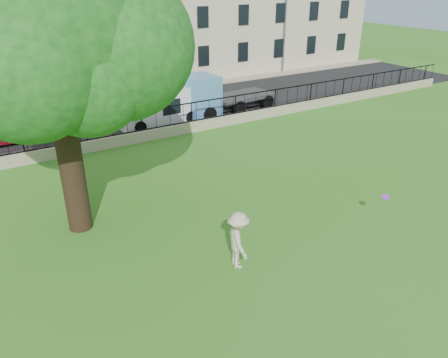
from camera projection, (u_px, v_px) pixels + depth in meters
ground at (279, 247)px, 14.69m from camera, size 120.00×120.00×0.00m
retaining_wall at (143, 136)px, 23.82m from camera, size 50.00×0.40×0.60m
iron_railing at (142, 121)px, 23.45m from camera, size 50.00×0.05×1.13m
street at (115, 119)px, 27.56m from camera, size 60.00×9.00×0.01m
sidewalk at (91, 100)px, 31.55m from camera, size 60.00×1.40×0.12m
tree at (43, 26)px, 12.85m from camera, size 8.28×6.48×10.38m
man at (238, 240)px, 13.35m from camera, size 0.98×1.35×1.88m
frisbee at (385, 197)px, 15.40m from camera, size 0.35×0.36×0.12m
red_sedan at (11, 131)px, 23.39m from camera, size 4.20×1.52×1.38m
white_van at (158, 107)px, 26.29m from camera, size 5.10×2.27×2.09m
blue_truck at (227, 92)px, 28.48m from camera, size 6.47×2.81×2.64m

